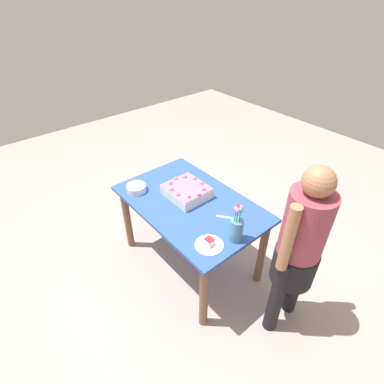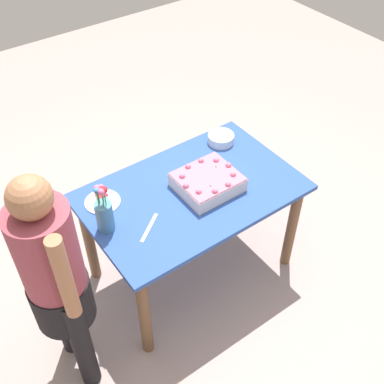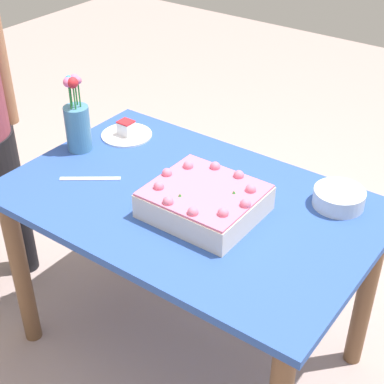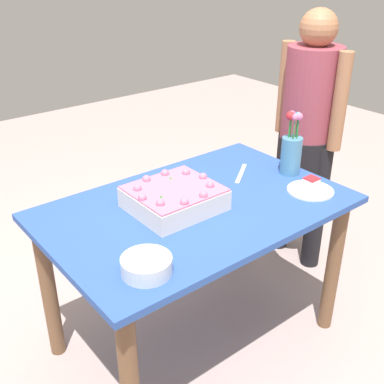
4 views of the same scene
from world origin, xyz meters
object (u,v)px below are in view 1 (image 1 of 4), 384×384
object	(u,v)px
flower_vase	(237,228)
fruit_bowl	(136,188)
person_standing	(299,246)
serving_plate_with_slice	(209,244)
sheet_cake	(187,191)
cake_knife	(230,218)

from	to	relation	value
flower_vase	fruit_bowl	distance (m)	1.04
fruit_bowl	person_standing	xyz separation A→B (m)	(1.40, 0.46, 0.06)
serving_plate_with_slice	person_standing	size ratio (longest dim) A/B	0.14
sheet_cake	cake_knife	bearing A→B (deg)	9.04
cake_knife	person_standing	distance (m)	0.59
serving_plate_with_slice	person_standing	distance (m)	0.63
sheet_cake	person_standing	xyz separation A→B (m)	(1.05, 0.15, 0.04)
serving_plate_with_slice	flower_vase	size ratio (longest dim) A/B	0.67
sheet_cake	flower_vase	world-z (taller)	flower_vase
fruit_bowl	person_standing	size ratio (longest dim) A/B	0.12
serving_plate_with_slice	cake_knife	world-z (taller)	serving_plate_with_slice
serving_plate_with_slice	fruit_bowl	distance (m)	0.93
cake_knife	fruit_bowl	distance (m)	0.90
fruit_bowl	sheet_cake	bearing A→B (deg)	41.65
cake_knife	flower_vase	size ratio (longest dim) A/B	0.72
fruit_bowl	cake_knife	bearing A→B (deg)	25.27
cake_knife	person_standing	bearing A→B (deg)	150.96
flower_vase	fruit_bowl	xyz separation A→B (m)	(-1.01, -0.24, -0.09)
fruit_bowl	person_standing	bearing A→B (deg)	18.24
serving_plate_with_slice	fruit_bowl	xyz separation A→B (m)	(-0.93, -0.05, 0.01)
cake_knife	sheet_cake	bearing A→B (deg)	-27.42
cake_knife	serving_plate_with_slice	bearing A→B (deg)	72.50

